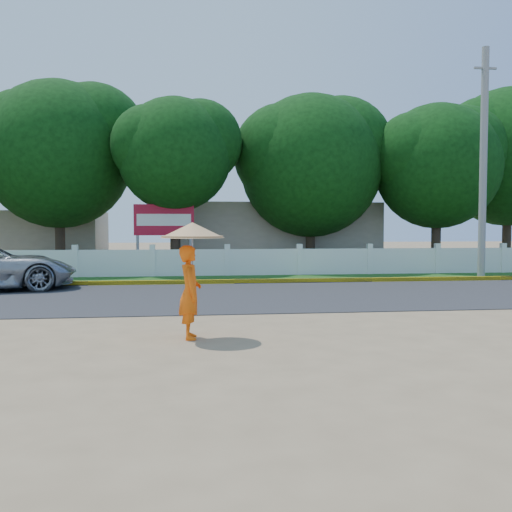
{
  "coord_description": "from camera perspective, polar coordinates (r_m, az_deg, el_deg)",
  "views": [
    {
      "loc": [
        -1.79,
        -11.91,
        2.04
      ],
      "look_at": [
        0.0,
        2.0,
        1.3
      ],
      "focal_mm": 40.0,
      "sensor_mm": 36.0,
      "label": 1
    }
  ],
  "objects": [
    {
      "name": "grass_verge",
      "position": [
        21.83,
        -2.6,
        -2.31
      ],
      "size": [
        60.0,
        3.5,
        0.03
      ],
      "primitive_type": "cube",
      "color": "#2D601E",
      "rests_on": "ground"
    },
    {
      "name": "road",
      "position": [
        16.63,
        -1.1,
        -3.99
      ],
      "size": [
        60.0,
        7.0,
        0.02
      ],
      "primitive_type": "cube",
      "color": "#38383A",
      "rests_on": "ground"
    },
    {
      "name": "monk_with_parasol",
      "position": [
        10.32,
        -6.51,
        -0.71
      ],
      "size": [
        1.16,
        1.16,
        2.1
      ],
      "color": "#FB5D0D",
      "rests_on": "ground"
    },
    {
      "name": "building_near",
      "position": [
        30.3,
        1.76,
        2.18
      ],
      "size": [
        10.0,
        6.0,
        3.2
      ],
      "primitive_type": "cube",
      "color": "#B7AD99",
      "rests_on": "ground"
    },
    {
      "name": "fence",
      "position": [
        23.23,
        -2.9,
        -0.67
      ],
      "size": [
        40.0,
        0.1,
        1.1
      ],
      "primitive_type": "cube",
      "color": "silver",
      "rests_on": "ground"
    },
    {
      "name": "curb",
      "position": [
        20.14,
        -2.2,
        -2.57
      ],
      "size": [
        40.0,
        0.18,
        0.16
      ],
      "primitive_type": "cube",
      "color": "yellow",
      "rests_on": "ground"
    },
    {
      "name": "building_far",
      "position": [
        31.99,
        -22.21,
        1.64
      ],
      "size": [
        8.0,
        5.0,
        2.8
      ],
      "primitive_type": "cube",
      "color": "#B7AD99",
      "rests_on": "ground"
    },
    {
      "name": "ground",
      "position": [
        12.22,
        1.21,
        -6.59
      ],
      "size": [
        120.0,
        120.0,
        0.0
      ],
      "primitive_type": "plane",
      "color": "#9E8460",
      "rests_on": "ground"
    },
    {
      "name": "tree_row",
      "position": [
        26.78,
        2.64,
        9.5
      ],
      "size": [
        33.95,
        8.02,
        8.95
      ],
      "color": "#473828",
      "rests_on": "ground"
    },
    {
      "name": "utility_pole",
      "position": [
        23.81,
        21.78,
        8.55
      ],
      "size": [
        0.28,
        0.28,
        8.85
      ],
      "primitive_type": "cylinder",
      "color": "gray",
      "rests_on": "ground"
    },
    {
      "name": "billboard",
      "position": [
        24.22,
        -9.18,
        3.21
      ],
      "size": [
        2.5,
        0.13,
        2.95
      ],
      "color": "gray",
      "rests_on": "ground"
    }
  ]
}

